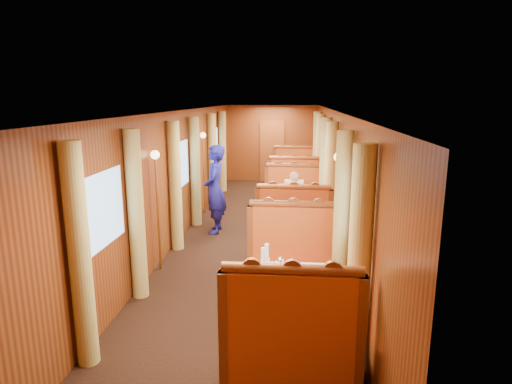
# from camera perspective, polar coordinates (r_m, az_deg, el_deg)

# --- Properties ---
(floor) EXTENTS (3.00, 12.00, 0.01)m
(floor) POSITION_cam_1_polar(r_m,az_deg,el_deg) (8.63, -0.06, -6.05)
(floor) COLOR black
(floor) RESTS_ON ground
(ceiling) EXTENTS (3.00, 12.00, 0.01)m
(ceiling) POSITION_cam_1_polar(r_m,az_deg,el_deg) (8.19, -0.06, 10.78)
(ceiling) COLOR silver
(ceiling) RESTS_ON wall_left
(wall_far) EXTENTS (3.00, 0.01, 2.50)m
(wall_far) POSITION_cam_1_polar(r_m,az_deg,el_deg) (14.25, 2.17, 6.46)
(wall_far) COLOR brown
(wall_far) RESTS_ON floor
(wall_near) EXTENTS (3.00, 0.01, 2.50)m
(wall_near) POSITION_cam_1_polar(r_m,az_deg,el_deg) (2.72, -12.61, -21.17)
(wall_near) COLOR brown
(wall_near) RESTS_ON floor
(wall_left) EXTENTS (0.01, 12.00, 2.50)m
(wall_left) POSITION_cam_1_polar(r_m,az_deg,el_deg) (8.58, -10.09, 2.27)
(wall_left) COLOR brown
(wall_left) RESTS_ON floor
(wall_right) EXTENTS (0.01, 12.00, 2.50)m
(wall_right) POSITION_cam_1_polar(r_m,az_deg,el_deg) (8.32, 10.29, 1.93)
(wall_right) COLOR brown
(wall_right) RESTS_ON floor
(doorway_far) EXTENTS (0.80, 0.04, 2.00)m
(doorway_far) POSITION_cam_1_polar(r_m,az_deg,el_deg) (14.24, 2.16, 5.45)
(doorway_far) COLOR brown
(doorway_far) RESTS_ON floor
(table_near) EXTENTS (1.05, 0.72, 0.75)m
(table_near) POSITION_cam_1_polar(r_m,az_deg,el_deg) (5.22, 4.77, -14.58)
(table_near) COLOR white
(table_near) RESTS_ON floor
(banquette_near_fwd) EXTENTS (1.30, 0.55, 1.34)m
(banquette_near_fwd) POSITION_cam_1_polar(r_m,az_deg,el_deg) (4.31, 4.64, -20.14)
(banquette_near_fwd) COLOR #B52C14
(banquette_near_fwd) RESTS_ON floor
(banquette_near_aft) EXTENTS (1.30, 0.55, 1.34)m
(banquette_near_aft) POSITION_cam_1_polar(r_m,az_deg,el_deg) (6.12, 4.87, -9.85)
(banquette_near_aft) COLOR #B52C14
(banquette_near_aft) RESTS_ON floor
(table_mid) EXTENTS (1.05, 0.72, 0.75)m
(table_mid) POSITION_cam_1_polar(r_m,az_deg,el_deg) (8.48, 5.00, -3.78)
(table_mid) COLOR white
(table_mid) RESTS_ON floor
(banquette_mid_fwd) EXTENTS (1.30, 0.55, 1.34)m
(banquette_mid_fwd) POSITION_cam_1_polar(r_m,az_deg,el_deg) (7.50, 4.96, -5.59)
(banquette_mid_fwd) COLOR #B52C14
(banquette_mid_fwd) RESTS_ON floor
(banquette_mid_aft) EXTENTS (1.30, 0.55, 1.34)m
(banquette_mid_aft) POSITION_cam_1_polar(r_m,az_deg,el_deg) (9.45, 5.04, -1.78)
(banquette_mid_aft) COLOR #B52C14
(banquette_mid_aft) RESTS_ON floor
(table_far) EXTENTS (1.05, 0.72, 0.75)m
(table_far) POSITION_cam_1_polar(r_m,az_deg,el_deg) (11.89, 5.10, 0.94)
(table_far) COLOR white
(table_far) RESTS_ON floor
(banquette_far_fwd) EXTENTS (1.30, 0.55, 1.34)m
(banquette_far_fwd) POSITION_cam_1_polar(r_m,az_deg,el_deg) (10.88, 5.08, 0.13)
(banquette_far_fwd) COLOR #B52C14
(banquette_far_fwd) RESTS_ON floor
(banquette_far_aft) EXTENTS (1.30, 0.55, 1.34)m
(banquette_far_aft) POSITION_cam_1_polar(r_m,az_deg,el_deg) (12.87, 5.12, 2.06)
(banquette_far_aft) COLOR #B52C14
(banquette_far_aft) RESTS_ON floor
(tea_tray) EXTENTS (0.39, 0.33, 0.01)m
(tea_tray) POSITION_cam_1_polar(r_m,az_deg,el_deg) (5.00, 4.03, -10.98)
(tea_tray) COLOR silver
(tea_tray) RESTS_ON table_near
(teapot_left) EXTENTS (0.18, 0.15, 0.12)m
(teapot_left) POSITION_cam_1_polar(r_m,az_deg,el_deg) (4.94, 2.52, -10.56)
(teapot_left) COLOR silver
(teapot_left) RESTS_ON tea_tray
(teapot_right) EXTENTS (0.17, 0.14, 0.12)m
(teapot_right) POSITION_cam_1_polar(r_m,az_deg,el_deg) (4.92, 4.81, -10.70)
(teapot_right) COLOR silver
(teapot_right) RESTS_ON tea_tray
(teapot_back) EXTENTS (0.17, 0.15, 0.12)m
(teapot_back) POSITION_cam_1_polar(r_m,az_deg,el_deg) (5.12, 3.28, -9.73)
(teapot_back) COLOR silver
(teapot_back) RESTS_ON tea_tray
(fruit_plate) EXTENTS (0.22, 0.22, 0.05)m
(fruit_plate) POSITION_cam_1_polar(r_m,az_deg,el_deg) (4.94, 8.00, -11.20)
(fruit_plate) COLOR white
(fruit_plate) RESTS_ON table_near
(cup_inboard) EXTENTS (0.08, 0.08, 0.26)m
(cup_inboard) POSITION_cam_1_polar(r_m,az_deg,el_deg) (5.13, 0.93, -9.12)
(cup_inboard) COLOR white
(cup_inboard) RESTS_ON table_near
(cup_outboard) EXTENTS (0.08, 0.08, 0.26)m
(cup_outboard) POSITION_cam_1_polar(r_m,az_deg,el_deg) (5.26, 1.43, -8.56)
(cup_outboard) COLOR white
(cup_outboard) RESTS_ON table_near
(rose_vase_mid) EXTENTS (0.06, 0.06, 0.36)m
(rose_vase_mid) POSITION_cam_1_polar(r_m,az_deg,el_deg) (8.37, 5.15, -0.11)
(rose_vase_mid) COLOR silver
(rose_vase_mid) RESTS_ON table_mid
(rose_vase_far) EXTENTS (0.06, 0.06, 0.36)m
(rose_vase_far) POSITION_cam_1_polar(r_m,az_deg,el_deg) (11.80, 4.98, 3.59)
(rose_vase_far) COLOR silver
(rose_vase_far) RESTS_ON table_far
(window_left_near) EXTENTS (0.01, 1.20, 0.90)m
(window_left_near) POSITION_cam_1_polar(r_m,az_deg,el_deg) (5.32, -19.87, -2.37)
(window_left_near) COLOR #81ADE3
(window_left_near) RESTS_ON wall_left
(curtain_left_near_a) EXTENTS (0.22, 0.22, 2.35)m
(curtain_left_near_a) POSITION_cam_1_polar(r_m,az_deg,el_deg) (4.69, -22.45, -8.08)
(curtain_left_near_a) COLOR #CABC67
(curtain_left_near_a) RESTS_ON floor
(curtain_left_near_b) EXTENTS (0.22, 0.22, 2.35)m
(curtain_left_near_b) POSITION_cam_1_polar(r_m,az_deg,el_deg) (6.04, -15.68, -3.06)
(curtain_left_near_b) COLOR #CABC67
(curtain_left_near_b) RESTS_ON floor
(window_right_near) EXTENTS (0.01, 1.20, 0.90)m
(window_right_near) POSITION_cam_1_polar(r_m,az_deg,el_deg) (4.88, 13.68, -3.27)
(window_right_near) COLOR #81ADE3
(window_right_near) RESTS_ON wall_right
(curtain_right_near_a) EXTENTS (0.22, 0.22, 2.35)m
(curtain_right_near_a) POSITION_cam_1_polar(r_m,az_deg,el_deg) (4.22, 13.57, -9.72)
(curtain_right_near_a) COLOR #CABC67
(curtain_right_near_a) RESTS_ON floor
(curtain_right_near_b) EXTENTS (0.22, 0.22, 2.35)m
(curtain_right_near_b) POSITION_cam_1_polar(r_m,az_deg,el_deg) (5.68, 11.37, -3.80)
(curtain_right_near_b) COLOR #CABC67
(curtain_right_near_b) RESTS_ON floor
(window_left_mid) EXTENTS (0.01, 1.20, 0.90)m
(window_left_mid) POSITION_cam_1_polar(r_m,az_deg,el_deg) (8.55, -10.04, 3.59)
(window_left_mid) COLOR #81ADE3
(window_left_mid) RESTS_ON wall_left
(curtain_left_mid_a) EXTENTS (0.22, 0.22, 2.35)m
(curtain_left_mid_a) POSITION_cam_1_polar(r_m,az_deg,el_deg) (7.83, -10.70, 0.70)
(curtain_left_mid_a) COLOR #CABC67
(curtain_left_mid_a) RESTS_ON floor
(curtain_left_mid_b) EXTENTS (0.22, 0.22, 2.35)m
(curtain_left_mid_b) POSITION_cam_1_polar(r_m,az_deg,el_deg) (9.31, -8.11, 2.66)
(curtain_left_mid_b) COLOR #CABC67
(curtain_left_mid_b) RESTS_ON floor
(window_right_mid) EXTENTS (0.01, 1.20, 0.90)m
(window_right_mid) POSITION_cam_1_polar(r_m,az_deg,el_deg) (8.28, 10.24, 3.30)
(window_right_mid) COLOR #81ADE3
(window_right_mid) RESTS_ON wall_right
(curtain_right_mid_a) EXTENTS (0.22, 0.22, 2.35)m
(curtain_right_mid_a) POSITION_cam_1_polar(r_m,az_deg,el_deg) (7.56, 9.86, 0.32)
(curtain_right_mid_a) COLOR #CABC67
(curtain_right_mid_a) RESTS_ON floor
(curtain_right_mid_b) EXTENTS (0.22, 0.22, 2.35)m
(curtain_right_mid_b) POSITION_cam_1_polar(r_m,az_deg,el_deg) (9.09, 9.11, 2.38)
(curtain_right_mid_b) COLOR #CABC67
(curtain_right_mid_b) RESTS_ON floor
(window_left_far) EXTENTS (0.01, 1.20, 0.90)m
(window_left_far) POSITION_cam_1_polar(r_m,az_deg,el_deg) (11.93, -5.66, 6.20)
(window_left_far) COLOR #81ADE3
(window_left_far) RESTS_ON wall_left
(curtain_left_far_a) EXTENTS (0.22, 0.22, 2.35)m
(curtain_left_far_a) POSITION_cam_1_polar(r_m,az_deg,el_deg) (11.19, -5.84, 4.36)
(curtain_left_far_a) COLOR #CABC67
(curtain_left_far_a) RESTS_ON floor
(curtain_left_far_b) EXTENTS (0.22, 0.22, 2.35)m
(curtain_left_far_b) POSITION_cam_1_polar(r_m,az_deg,el_deg) (12.71, -4.50, 5.36)
(curtain_left_far_b) COLOR #CABC67
(curtain_left_far_b) RESTS_ON floor
(window_right_far) EXTENTS (0.01, 1.20, 0.90)m
(window_right_far) POSITION_cam_1_polar(r_m,az_deg,el_deg) (11.74, 8.81, 6.02)
(window_right_far) COLOR #81ADE3
(window_right_far) RESTS_ON wall_right
(curtain_right_far_a) EXTENTS (0.22, 0.22, 2.35)m
(curtain_right_far_a) POSITION_cam_1_polar(r_m,az_deg,el_deg) (11.00, 8.46, 4.15)
(curtain_right_far_a) COLOR #CABC67
(curtain_right_far_a) RESTS_ON floor
(curtain_right_far_b) EXTENTS (0.22, 0.22, 2.35)m
(curtain_right_far_b) POSITION_cam_1_polar(r_m,az_deg,el_deg) (12.54, 8.08, 5.18)
(curtain_right_far_b) COLOR #CABC67
(curtain_right_far_b) RESTS_ON floor
(sconce_left_fore) EXTENTS (0.14, 0.14, 1.95)m
(sconce_left_fore) POSITION_cam_1_polar(r_m,az_deg,el_deg) (6.89, -13.11, 0.76)
(sconce_left_fore) COLOR #BF8C3F
(sconce_left_fore) RESTS_ON floor
(sconce_right_fore) EXTENTS (0.14, 0.14, 1.95)m
(sconce_right_fore) POSITION_cam_1_polar(r_m,az_deg,el_deg) (6.57, 10.76, 0.32)
(sconce_right_fore) COLOR #BF8C3F
(sconce_right_fore) RESTS_ON floor
(sconce_left_aft) EXTENTS (0.14, 0.14, 1.95)m
(sconce_left_aft) POSITION_cam_1_polar(r_m,az_deg,el_deg) (10.22, -7.01, 4.75)
(sconce_left_aft) COLOR #BF8C3F
(sconce_left_aft) RESTS_ON floor
(sconce_right_aft) EXTENTS (0.14, 0.14, 1.95)m
(sconce_right_aft) POSITION_cam_1_polar(r_m,az_deg,el_deg) (10.01, 8.90, 4.53)
(sconce_right_aft) COLOR #BF8C3F
(sconce_right_aft) RESTS_ON floor
(steward) EXTENTS (0.48, 0.69, 1.82)m
(steward) POSITION_cam_1_polar(r_m,az_deg,el_deg) (8.77, -5.47, 0.35)
(steward) COLOR navy
(steward) RESTS_ON floor
(passenger) EXTENTS (0.40, 0.44, 0.76)m
(passenger) POSITION_cam_1_polar(r_m,az_deg,el_deg) (9.13, 5.07, -0.23)
(passenger) COLOR beige
(passenger) RESTS_ON banquette_mid_aft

